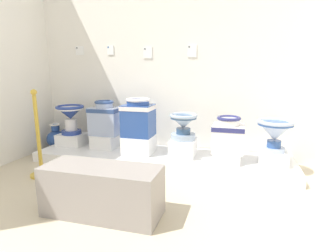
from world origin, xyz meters
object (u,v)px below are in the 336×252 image
info_placard_second (110,50)px  info_placard_fourth (192,51)px  antique_toilet_pale_glazed (138,117)px  antique_toilet_squat_floral (70,115)px  antique_toilet_leftmost (105,118)px  info_placard_first (80,51)px  plinth_block_leftmost (106,141)px  plinth_block_tall_cobalt (227,156)px  antique_toilet_slender_white (183,124)px  plinth_block_slender_white (183,148)px  stanchion_post_near_left (40,150)px  antique_toilet_tall_cobalt (228,134)px  plinth_block_rightmost (273,157)px  antique_toilet_rightmost (275,131)px  plinth_block_pale_glazed (139,144)px  plinth_block_squat_floral (72,139)px  info_placard_third (148,52)px  museum_bench (102,191)px  decorative_vase_spare (56,138)px

info_placard_second → info_placard_fourth: 1.12m
antique_toilet_pale_glazed → antique_toilet_squat_floral: bearing=174.4°
antique_toilet_leftmost → info_placard_first: bearing=148.8°
antique_toilet_squat_floral → plinth_block_leftmost: 0.61m
plinth_block_leftmost → plinth_block_tall_cobalt: bearing=-4.5°
antique_toilet_slender_white → plinth_block_slender_white: bearing=0.0°
stanchion_post_near_left → info_placard_first: bearing=97.9°
antique_toilet_pale_glazed → antique_toilet_tall_cobalt: bearing=-0.9°
antique_toilet_squat_floral → antique_toilet_tall_cobalt: (2.10, -0.12, -0.11)m
info_placard_second → stanchion_post_near_left: 1.61m
plinth_block_slender_white → plinth_block_rightmost: bearing=-0.9°
antique_toilet_leftmost → antique_toilet_rightmost: 2.08m
antique_toilet_leftmost → plinth_block_pale_glazed: (0.51, -0.11, -0.29)m
info_placard_first → info_placard_fourth: (1.59, 0.00, -0.03)m
antique_toilet_leftmost → info_placard_first: size_ratio=3.51×
antique_toilet_pale_glazed → antique_toilet_rightmost: (1.57, 0.01, -0.08)m
antique_toilet_squat_floral → plinth_block_rightmost: 2.62m
plinth_block_squat_floral → info_placard_second: (0.48, 0.31, 1.20)m
antique_toilet_pale_glazed → plinth_block_rightmost: bearing=0.2°
antique_toilet_pale_glazed → plinth_block_squat_floral: bearing=174.4°
plinth_block_slender_white → info_placard_fourth: info_placard_fourth is taller
plinth_block_rightmost → plinth_block_tall_cobalt: bearing=-177.2°
info_placard_third → info_placard_first: bearing=-180.0°
plinth_block_slender_white → antique_toilet_slender_white: 0.29m
plinth_block_rightmost → plinth_block_slender_white: bearing=179.1°
plinth_block_leftmost → plinth_block_tall_cobalt: (1.59, -0.13, -0.04)m
plinth_block_leftmost → plinth_block_slender_white: size_ratio=0.98×
antique_toilet_squat_floral → plinth_block_tall_cobalt: antique_toilet_squat_floral is taller
info_placard_second → info_placard_first: bearing=180.0°
info_placard_first → info_placard_third: size_ratio=0.87×
plinth_block_tall_cobalt → info_placard_third: info_placard_third is taller
stanchion_post_near_left → museum_bench: size_ratio=1.01×
antique_toilet_leftmost → antique_toilet_tall_cobalt: bearing=-4.5°
plinth_block_squat_floral → antique_toilet_squat_floral: antique_toilet_squat_floral is taller
info_placard_third → info_placard_second: bearing=-180.0°
antique_toilet_pale_glazed → museum_bench: bearing=-82.0°
antique_toilet_tall_cobalt → museum_bench: (-0.90, -1.24, -0.23)m
plinth_block_squat_floral → antique_toilet_tall_cobalt: 2.12m
decorative_vase_spare → info_placard_second: bearing=15.7°
plinth_block_tall_cobalt → antique_toilet_slender_white: bearing=175.6°
antique_toilet_squat_floral → info_placard_first: bearing=89.1°
info_placard_third → antique_toilet_slender_white: bearing=-34.6°
antique_toilet_pale_glazed → museum_bench: 1.32m
antique_toilet_tall_cobalt → info_placard_second: size_ratio=3.28×
info_placard_second → info_placard_fourth: info_placard_second is taller
antique_toilet_leftmost → plinth_block_slender_white: bearing=-4.6°
plinth_block_tall_cobalt → antique_toilet_leftmost: bearing=175.5°
antique_toilet_pale_glazed → plinth_block_rightmost: size_ratio=1.57×
info_placard_third → antique_toilet_leftmost: bearing=-148.4°
antique_toilet_rightmost → plinth_block_squat_floral: bearing=177.9°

